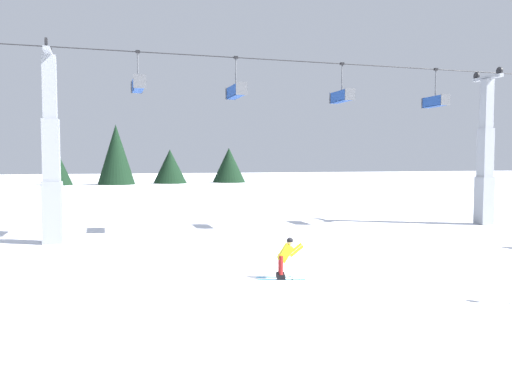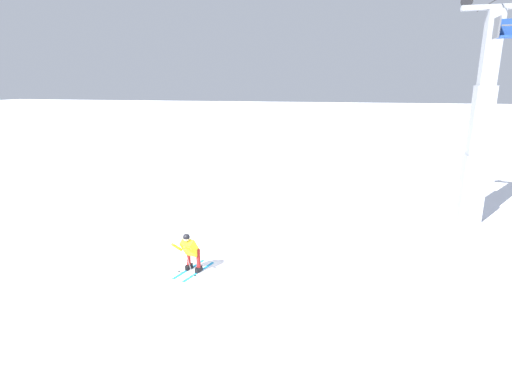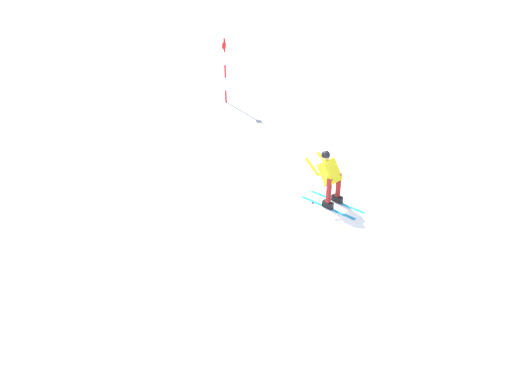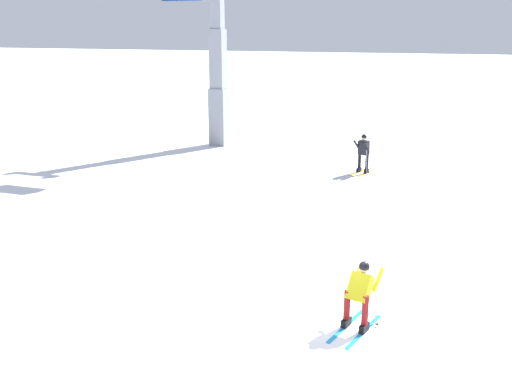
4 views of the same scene
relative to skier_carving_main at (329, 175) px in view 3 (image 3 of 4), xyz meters
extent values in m
plane|color=white|center=(0.16, 0.74, -0.76)|extent=(260.00, 260.00, 0.00)
cube|color=#198CCC|center=(-0.10, 0.23, -0.76)|extent=(1.55, 0.50, 0.01)
cube|color=black|center=(-0.10, 0.23, -0.67)|extent=(0.30, 0.18, 0.16)
cylinder|color=maroon|center=(-0.10, 0.23, -0.28)|extent=(0.13, 0.13, 0.61)
cube|color=#198CCC|center=(-0.20, -0.15, -0.76)|extent=(1.55, 0.50, 0.01)
cube|color=black|center=(-0.20, -0.15, -0.67)|extent=(0.30, 0.18, 0.16)
cylinder|color=maroon|center=(-0.20, -0.15, -0.28)|extent=(0.13, 0.13, 0.61)
cube|color=gold|center=(-0.01, 0.00, 0.09)|extent=(0.61, 0.54, 0.61)
sphere|color=beige|center=(0.14, -0.04, 0.45)|extent=(0.20, 0.20, 0.20)
sphere|color=black|center=(0.14, -0.04, 0.48)|extent=(0.22, 0.22, 0.22)
cylinder|color=gold|center=(0.39, 0.13, 0.18)|extent=(0.47, 0.20, 0.41)
cylinder|color=gray|center=(0.43, 0.17, -0.36)|extent=(0.48, 0.03, 1.03)
cylinder|color=black|center=(0.27, 0.26, -0.71)|extent=(0.07, 0.07, 0.01)
cylinder|color=gold|center=(0.27, -0.31, 0.18)|extent=(0.47, 0.20, 0.41)
cylinder|color=gray|center=(0.28, -0.36, -0.36)|extent=(0.43, 0.26, 1.03)
cylinder|color=black|center=(0.10, -0.36, -0.71)|extent=(0.07, 0.07, 0.01)
cylinder|color=red|center=(5.94, -5.16, -0.53)|extent=(0.07, 0.07, 0.46)
cylinder|color=white|center=(5.94, -5.16, -0.07)|extent=(0.07, 0.07, 0.46)
cylinder|color=red|center=(5.94, -5.16, 0.40)|extent=(0.07, 0.07, 0.46)
cylinder|color=white|center=(5.94, -5.16, 0.86)|extent=(0.07, 0.07, 0.46)
cylinder|color=red|center=(5.94, -5.16, 1.32)|extent=(0.07, 0.07, 0.46)
cylinder|color=red|center=(5.95, -5.16, 1.30)|extent=(0.02, 0.28, 0.28)
camera|label=1|loc=(-5.74, -15.66, 3.12)|focal=36.32mm
camera|label=2|loc=(10.90, 4.81, 5.00)|focal=28.39mm
camera|label=3|loc=(-3.67, 10.73, 5.76)|focal=37.04mm
camera|label=4|loc=(-10.45, -1.46, 5.04)|focal=40.13mm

